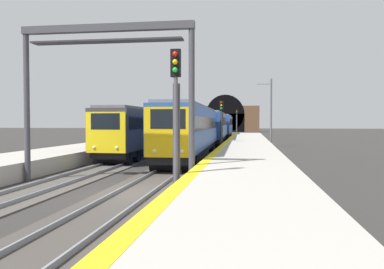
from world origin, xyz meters
name	(u,v)px	position (x,y,z in m)	size (l,w,h in m)	color
ground_plane	(137,194)	(0.00, 0.00, 0.00)	(320.00, 320.00, 0.00)	#302D2B
platform_right	(245,185)	(0.00, -4.36, 0.47)	(112.00, 4.54, 0.93)	#ADA89E
platform_right_edge_strip	(194,172)	(0.00, -2.34, 0.94)	(112.00, 0.50, 0.01)	yellow
track_main_line	(137,193)	(0.00, 0.00, 0.04)	(160.00, 3.06, 0.21)	#423D38
track_adjacent_line	(37,190)	(0.00, 4.38, 0.04)	(160.00, 2.91, 0.21)	#4C4742
train_main_approaching	(214,126)	(35.44, 0.00, 2.40)	(59.99, 3.13, 4.18)	#264C99
train_adjacent_platform	(185,126)	(38.75, 4.38, 2.30)	(60.95, 3.13, 4.93)	#333338
railway_signal_near	(176,109)	(-0.65, -1.74, 3.41)	(0.39, 0.38, 5.68)	#4C4C54
railway_signal_mid	(221,120)	(24.44, -1.74, 3.09)	(0.39, 0.38, 5.10)	#38383D
railway_signal_far	(237,119)	(77.45, -1.74, 3.51)	(0.39, 0.38, 5.86)	#4C4C54
overhead_signal_gantry	(106,65)	(2.46, 2.19, 5.63)	(0.70, 8.45, 7.54)	#3F3F47
tunnel_portal	(225,119)	(98.59, 2.19, 3.83)	(2.72, 19.64, 11.00)	brown
catenary_mast_near	(271,112)	(29.82, -7.01, 4.02)	(0.22, 1.75, 7.85)	#595B60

